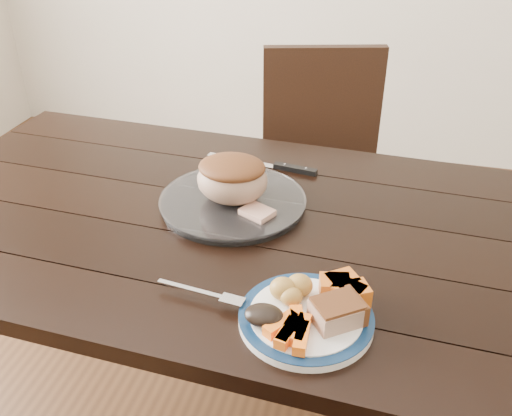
% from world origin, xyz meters
% --- Properties ---
extents(dining_table, '(1.64, 0.97, 0.75)m').
position_xyz_m(dining_table, '(0.00, 0.00, 0.66)').
color(dining_table, black).
rests_on(dining_table, ground).
extents(chair_far, '(0.52, 0.53, 0.93)m').
position_xyz_m(chair_far, '(0.13, 0.73, 0.52)').
color(chair_far, black).
rests_on(chair_far, ground).
extents(dinner_plate, '(0.24, 0.24, 0.02)m').
position_xyz_m(dinner_plate, '(0.25, -0.30, 0.76)').
color(dinner_plate, white).
rests_on(dinner_plate, dining_table).
extents(plate_rim, '(0.24, 0.24, 0.02)m').
position_xyz_m(plate_rim, '(0.25, -0.30, 0.77)').
color(plate_rim, '#0E2646').
rests_on(plate_rim, dinner_plate).
extents(serving_platter, '(0.34, 0.34, 0.02)m').
position_xyz_m(serving_platter, '(0.00, 0.05, 0.76)').
color(serving_platter, white).
rests_on(serving_platter, dining_table).
extents(pork_slice, '(0.11, 0.10, 0.04)m').
position_xyz_m(pork_slice, '(0.30, -0.31, 0.79)').
color(pork_slice, tan).
rests_on(pork_slice, dinner_plate).
extents(roasted_potatoes, '(0.08, 0.07, 0.04)m').
position_xyz_m(roasted_potatoes, '(0.21, -0.27, 0.79)').
color(roasted_potatoes, gold).
rests_on(roasted_potatoes, dinner_plate).
extents(carrot_batons, '(0.08, 0.11, 0.02)m').
position_xyz_m(carrot_batons, '(0.23, -0.36, 0.78)').
color(carrot_batons, orange).
rests_on(carrot_batons, dinner_plate).
extents(pumpkin_wedges, '(0.10, 0.09, 0.04)m').
position_xyz_m(pumpkin_wedges, '(0.31, -0.24, 0.79)').
color(pumpkin_wedges, orange).
rests_on(pumpkin_wedges, dinner_plate).
extents(dark_mushroom, '(0.07, 0.05, 0.03)m').
position_xyz_m(dark_mushroom, '(0.18, -0.34, 0.79)').
color(dark_mushroom, black).
rests_on(dark_mushroom, dinner_plate).
extents(fork, '(0.18, 0.04, 0.00)m').
position_xyz_m(fork, '(0.06, -0.29, 0.77)').
color(fork, silver).
rests_on(fork, dinner_plate).
extents(roast_joint, '(0.17, 0.15, 0.11)m').
position_xyz_m(roast_joint, '(0.00, 0.05, 0.82)').
color(roast_joint, tan).
rests_on(roast_joint, serving_platter).
extents(cut_slice, '(0.09, 0.08, 0.02)m').
position_xyz_m(cut_slice, '(0.08, -0.00, 0.78)').
color(cut_slice, tan).
rests_on(cut_slice, serving_platter).
extents(carving_knife, '(0.32, 0.07, 0.01)m').
position_xyz_m(carving_knife, '(0.07, 0.27, 0.76)').
color(carving_knife, silver).
rests_on(carving_knife, dining_table).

